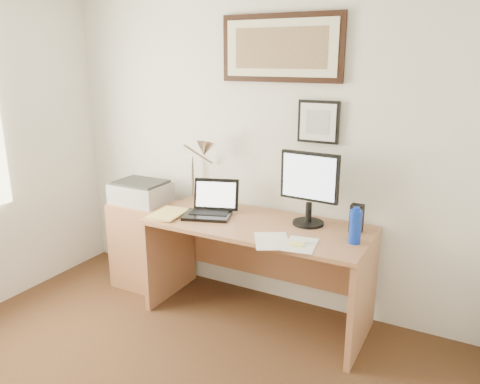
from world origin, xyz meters
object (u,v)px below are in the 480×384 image
Objects in this scene: book at (156,212)px; water_bottle at (355,227)px; side_cabinet at (147,244)px; desk at (262,250)px; printer at (141,192)px; lcd_monitor at (309,185)px; laptop at (211,208)px.

water_bottle is at bearing 5.02° from book.
desk is (1.07, 0.04, 0.15)m from side_cabinet.
desk is 3.64× the size of printer.
lcd_monitor is at bearing 154.41° from water_bottle.
side_cabinet is 1.40× the size of lcd_monitor.
book is 0.67× the size of printer.
printer is at bearing 167.02° from side_cabinet.
lcd_monitor is at bearing 3.32° from printer.
laptop reaches higher than printer.
lcd_monitor is (1.39, 0.09, 0.68)m from side_cabinet.
laptop is (-0.39, -0.09, 0.29)m from desk.
lcd_monitor reaches higher than book.
water_bottle is at bearing -1.91° from laptop.
laptop is 0.91× the size of printer.
laptop is (0.68, -0.05, 0.44)m from side_cabinet.
side_cabinet is 1.08m from desk.
water_bottle is at bearing -3.13° from printer.
water_bottle is at bearing -25.59° from lcd_monitor.
laptop is 0.76m from lcd_monitor.
side_cabinet is 3.32× the size of water_bottle.
water_bottle is 0.14× the size of desk.
printer is (-0.03, 0.01, 0.45)m from side_cabinet.
lcd_monitor is (0.32, 0.06, 0.53)m from desk.
side_cabinet is 0.45m from printer.
water_bottle is 0.74× the size of book.
book reaches higher than desk.
lcd_monitor reaches higher than desk.
side_cabinet is at bearing -176.27° from lcd_monitor.
laptop reaches higher than water_bottle.
lcd_monitor is at bearing 15.86° from book.
water_bottle is 0.55× the size of laptop.
water_bottle is 1.10m from laptop.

